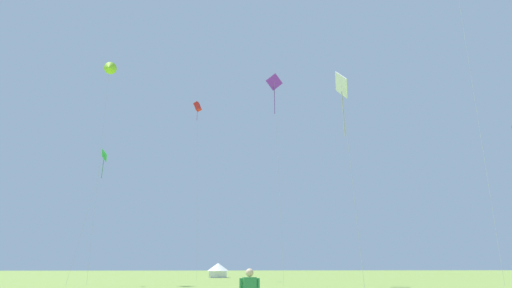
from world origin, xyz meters
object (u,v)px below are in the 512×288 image
object	(u,v)px
kite_green_diamond	(103,159)
festival_tent_left	(218,270)
kite_lime_delta	(110,68)
kite_red_box	(198,107)
kite_white_diamond	(342,89)
kite_purple_diamond	(274,86)

from	to	relation	value
kite_green_diamond	festival_tent_left	distance (m)	32.47
kite_lime_delta	festival_tent_left	xyz separation A→B (m)	(14.48, 24.20, -24.92)
kite_green_diamond	kite_red_box	bearing A→B (deg)	57.80
kite_green_diamond	kite_white_diamond	xyz separation A→B (m)	(21.32, -18.87, 0.29)
kite_white_diamond	kite_lime_delta	distance (m)	34.41
kite_white_diamond	kite_purple_diamond	world-z (taller)	kite_purple_diamond
festival_tent_left	kite_white_diamond	bearing A→B (deg)	-79.53
kite_green_diamond	kite_purple_diamond	bearing A→B (deg)	-0.73
kite_lime_delta	kite_red_box	distance (m)	15.26
kite_white_diamond	kite_green_diamond	bearing A→B (deg)	138.49
kite_white_diamond	kite_red_box	size ratio (longest dim) A/B	0.55
kite_lime_delta	kite_red_box	bearing A→B (deg)	45.79
kite_red_box	festival_tent_left	xyz separation A→B (m)	(3.84, 13.26, -24.49)
kite_red_box	kite_green_diamond	bearing A→B (deg)	-122.20
kite_green_diamond	kite_purple_diamond	world-z (taller)	kite_purple_diamond
kite_white_diamond	kite_red_box	xyz separation A→B (m)	(-12.39, 33.05, 12.41)
kite_white_diamond	festival_tent_left	size ratio (longest dim) A/B	3.99
kite_green_diamond	kite_purple_diamond	xyz separation A→B (m)	(19.25, -0.24, 9.64)
kite_purple_diamond	festival_tent_left	world-z (taller)	kite_purple_diamond
kite_white_diamond	kite_lime_delta	size ratio (longest dim) A/B	0.54
kite_purple_diamond	festival_tent_left	xyz separation A→B (m)	(-6.48, 27.68, -21.43)
kite_purple_diamond	festival_tent_left	size ratio (longest dim) A/B	6.61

